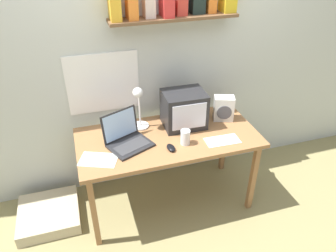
{
  "coord_description": "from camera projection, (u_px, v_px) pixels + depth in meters",
  "views": [
    {
      "loc": [
        -0.67,
        -2.16,
        2.27
      ],
      "look_at": [
        0.0,
        0.0,
        0.84
      ],
      "focal_mm": 35.0,
      "sensor_mm": 36.0,
      "label": 1
    }
  ],
  "objects": [
    {
      "name": "juice_glass",
      "position": [
        185.0,
        138.0,
        2.61
      ],
      "size": [
        0.08,
        0.08,
        0.12
      ],
      "color": "white",
      "rests_on": "corner_desk"
    },
    {
      "name": "laptop",
      "position": [
        126.0,
        136.0,
        2.61
      ],
      "size": [
        0.4,
        0.38,
        0.26
      ],
      "rotation": [
        0.0,
        0.0,
        0.4
      ],
      "color": "#232326",
      "rests_on": "corner_desk"
    },
    {
      "name": "space_heater",
      "position": [
        224.0,
        108.0,
        2.9
      ],
      "size": [
        0.2,
        0.16,
        0.22
      ],
      "rotation": [
        0.0,
        0.0,
        -0.33
      ],
      "color": "silver",
      "rests_on": "corner_desk"
    },
    {
      "name": "computer_mouse",
      "position": [
        171.0,
        148.0,
        2.56
      ],
      "size": [
        0.07,
        0.11,
        0.03
      ],
      "rotation": [
        0.0,
        0.0,
        0.08
      ],
      "color": "black",
      "rests_on": "corner_desk"
    },
    {
      "name": "corner_desk",
      "position": [
        168.0,
        143.0,
        2.76
      ],
      "size": [
        1.51,
        0.72,
        0.74
      ],
      "color": "#9A693F",
      "rests_on": "ground_plane"
    },
    {
      "name": "back_wall",
      "position": [
        152.0,
        52.0,
        2.81
      ],
      "size": [
        5.6,
        0.24,
        2.6
      ],
      "color": "silver",
      "rests_on": "ground_plane"
    },
    {
      "name": "crt_monitor",
      "position": [
        184.0,
        109.0,
        2.8
      ],
      "size": [
        0.36,
        0.31,
        0.31
      ],
      "rotation": [
        0.0,
        0.0,
        -0.03
      ],
      "color": "#232326",
      "rests_on": "corner_desk"
    },
    {
      "name": "floor_cushion",
      "position": [
        49.0,
        214.0,
        2.9
      ],
      "size": [
        0.52,
        0.52,
        0.11
      ],
      "color": "#C4B593",
      "rests_on": "ground_plane"
    },
    {
      "name": "desk_lamp",
      "position": [
        139.0,
        105.0,
        2.71
      ],
      "size": [
        0.14,
        0.16,
        0.4
      ],
      "rotation": [
        0.0,
        0.0,
        -0.36
      ],
      "color": "white",
      "rests_on": "corner_desk"
    },
    {
      "name": "ground_plane",
      "position": [
        168.0,
        200.0,
        3.13
      ],
      "size": [
        12.0,
        12.0,
        0.0
      ],
      "primitive_type": "plane",
      "color": "#908656"
    },
    {
      "name": "loose_paper_near_laptop",
      "position": [
        98.0,
        160.0,
        2.46
      ],
      "size": [
        0.32,
        0.27,
        0.0
      ],
      "rotation": [
        0.0,
        0.0,
        -0.39
      ],
      "color": "white",
      "rests_on": "corner_desk"
    },
    {
      "name": "loose_paper_near_monitor",
      "position": [
        222.0,
        140.0,
        2.67
      ],
      "size": [
        0.29,
        0.15,
        0.0
      ],
      "rotation": [
        0.0,
        0.0,
        -0.04
      ],
      "color": "white",
      "rests_on": "corner_desk"
    }
  ]
}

